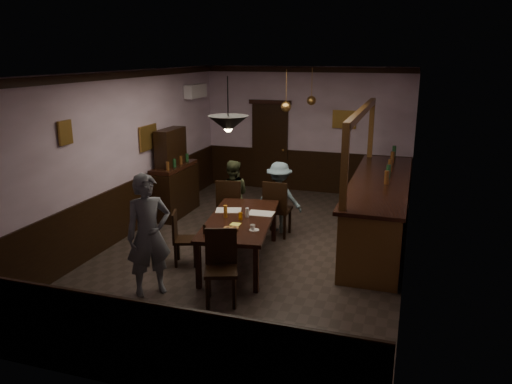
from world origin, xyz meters
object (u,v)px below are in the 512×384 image
at_px(person_seated_left, 232,195).
at_px(person_seated_right, 279,197).
at_px(person_standing, 149,235).
at_px(coffee_cup, 253,227).
at_px(chair_side, 181,236).
at_px(bar_counter, 379,208).
at_px(chair_far_left, 229,204).
at_px(pendant_iron, 228,124).
at_px(soda_can, 240,216).
at_px(dining_table, 240,222).
at_px(pendant_brass_mid, 286,107).
at_px(chair_far_right, 277,206).
at_px(pendant_brass_far, 311,101).
at_px(chair_near, 221,263).
at_px(sideboard, 174,181).

xyz_separation_m(person_seated_left, person_seated_right, (0.89, 0.14, -0.00)).
bearing_deg(person_standing, coffee_cup, -7.07).
xyz_separation_m(chair_side, bar_counter, (2.92, 2.05, 0.13)).
bearing_deg(chair_far_left, pendant_iron, 98.90).
bearing_deg(soda_can, dining_table, 112.14).
height_order(soda_can, pendant_brass_mid, pendant_brass_mid).
height_order(chair_far_right, pendant_brass_mid, pendant_brass_mid).
height_order(chair_side, pendant_brass_mid, pendant_brass_mid).
distance_m(person_standing, soda_can, 1.59).
distance_m(dining_table, pendant_brass_far, 4.02).
height_order(chair_far_right, person_seated_left, person_seated_left).
height_order(dining_table, chair_near, chair_near).
height_order(chair_far_left, bar_counter, bar_counter).
xyz_separation_m(pendant_iron, pendant_brass_mid, (0.02, 3.03, -0.07)).
relative_size(chair_far_right, pendant_iron, 1.43).
xyz_separation_m(sideboard, bar_counter, (4.20, -0.25, -0.12)).
bearing_deg(bar_counter, chair_far_right, -167.90).
distance_m(dining_table, pendant_iron, 1.86).
relative_size(chair_side, pendant_iron, 1.17).
distance_m(coffee_cup, pendant_brass_mid, 3.10).
bearing_deg(bar_counter, soda_can, -138.78).
distance_m(person_seated_left, bar_counter, 2.73).
height_order(person_standing, pendant_iron, pendant_iron).
bearing_deg(bar_counter, pendant_brass_mid, 164.07).
bearing_deg(pendant_brass_mid, person_seated_right, -84.65).
bearing_deg(dining_table, pendant_iron, -81.18).
distance_m(person_seated_right, pendant_brass_mid, 1.75).
xyz_separation_m(dining_table, sideboard, (-2.16, 1.96, 0.04)).
distance_m(chair_far_left, person_seated_left, 0.30).
bearing_deg(chair_far_left, chair_side, 68.85).
bearing_deg(sideboard, bar_counter, -3.45).
relative_size(coffee_cup, pendant_brass_mid, 0.10).
xyz_separation_m(chair_far_left, sideboard, (-1.53, 0.78, 0.15)).
distance_m(person_seated_left, person_seated_right, 0.90).
relative_size(chair_far_left, soda_can, 8.82).
relative_size(person_standing, person_seated_left, 1.28).
bearing_deg(pendant_brass_far, pendant_brass_mid, -98.02).
bearing_deg(dining_table, soda_can, -67.86).
height_order(chair_near, chair_side, chair_near).
relative_size(soda_can, pendant_iron, 0.16).
bearing_deg(person_seated_left, sideboard, -31.40).
relative_size(chair_side, sideboard, 0.48).
relative_size(person_standing, sideboard, 0.96).
xyz_separation_m(chair_far_left, person_seated_right, (0.84, 0.42, 0.09)).
height_order(chair_side, sideboard, sideboard).
bearing_deg(chair_far_right, bar_counter, -167.17).
bearing_deg(person_seated_left, pendant_iron, 96.64).
distance_m(person_standing, pendant_brass_mid, 4.03).
distance_m(chair_near, pendant_brass_mid, 3.95).
height_order(person_seated_right, pendant_iron, pendant_iron).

